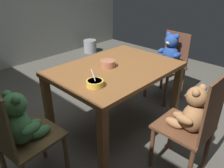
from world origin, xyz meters
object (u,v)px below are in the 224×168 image
Objects in this scene: teddy_chair_near_left at (21,127)px; teddy_chair_near_right at (169,57)px; porridge_bowl_yellow_near_left at (95,83)px; metal_pail at (90,46)px; teddy_chair_near_front at (192,118)px; porridge_bowl_terracotta_center at (108,63)px; dining_table at (116,77)px.

teddy_chair_near_left is 1.03× the size of teddy_chair_near_right.
metal_pail is (1.92, 2.30, -0.60)m from porridge_bowl_yellow_near_left.
teddy_chair_near_front reaches higher than porridge_bowl_terracotta_center.
teddy_chair_near_right is 1.39m from porridge_bowl_yellow_near_left.
teddy_chair_near_left is 0.96m from porridge_bowl_terracotta_center.
teddy_chair_near_front is at bearing -45.53° from teddy_chair_near_left.
metal_pail is (1.56, 2.09, -0.61)m from porridge_bowl_terracotta_center.
teddy_chair_near_right is (1.01, 0.80, 0.01)m from teddy_chair_near_front.
teddy_chair_near_left reaches higher than teddy_chair_near_right.
porridge_bowl_yellow_near_left is (-0.40, -0.15, 0.13)m from dining_table.
metal_pail is (1.55, 2.96, -0.41)m from teddy_chair_near_front.
dining_table is 8.23× the size of porridge_bowl_yellow_near_left.
porridge_bowl_terracotta_center is at bearing -0.58° from teddy_chair_near_left.
teddy_chair_near_left reaches higher than metal_pail.
porridge_bowl_terracotta_center is at bearing 126.77° from dining_table.
porridge_bowl_terracotta_center is (0.93, 0.08, 0.19)m from teddy_chair_near_left.
teddy_chair_near_left is (-0.95, 0.80, 0.01)m from teddy_chair_near_front.
teddy_chair_near_right reaches higher than porridge_bowl_terracotta_center.
metal_pail is at bearing -98.39° from teddy_chair_near_right.
porridge_bowl_yellow_near_left is 0.42m from porridge_bowl_terracotta_center.
teddy_chair_near_left is at bearing 50.17° from teddy_chair_near_front.
dining_table is 0.45m from porridge_bowl_yellow_near_left.
dining_table is at bearing -4.46° from teddy_chair_near_left.
teddy_chair_near_left is 1.95m from teddy_chair_near_right.
porridge_bowl_yellow_near_left is 3.05m from metal_pail.
teddy_chair_near_right is 5.96× the size of porridge_bowl_yellow_near_left.
teddy_chair_near_front is (-0.03, -0.81, -0.06)m from dining_table.
porridge_bowl_yellow_near_left reaches higher than dining_table.
dining_table is 0.98m from teddy_chair_near_left.
dining_table is 0.82m from teddy_chair_near_front.
dining_table is 0.97m from teddy_chair_near_right.
metal_pail is at bearing 53.21° from porridge_bowl_terracotta_center.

